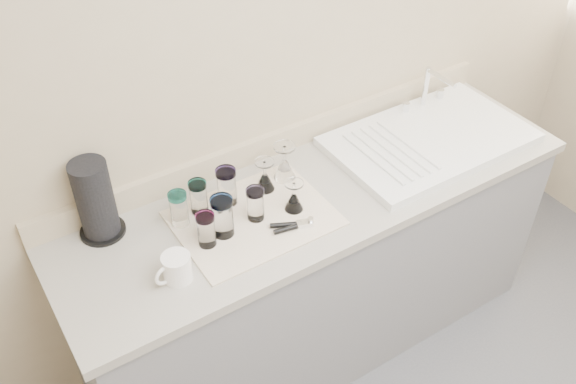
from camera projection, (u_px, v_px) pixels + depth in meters
counter_unit at (316, 270)px, 2.72m from camera, size 2.06×0.62×0.90m
sink_unit at (429, 139)px, 2.65m from camera, size 0.82×0.50×0.22m
dish_towel at (254, 218)px, 2.30m from camera, size 0.55×0.42×0.01m
tumbler_teal at (179, 208)px, 2.23m from camera, size 0.07×0.07×0.13m
tumbler_cyan at (199, 197)px, 2.28m from camera, size 0.07×0.07×0.13m
tumbler_purple at (227, 186)px, 2.31m from camera, size 0.07×0.07×0.15m
tumbler_magenta at (206, 229)px, 2.15m from camera, size 0.07×0.07×0.13m
tumbler_blue at (222, 216)px, 2.18m from camera, size 0.08×0.08×0.16m
tumbler_lavender at (255, 204)px, 2.25m from camera, size 0.07×0.07×0.13m
goblet_back_left at (265, 180)px, 2.39m from camera, size 0.07×0.07×0.13m
goblet_back_right at (284, 167)px, 2.44m from camera, size 0.08×0.08×0.15m
goblet_front_left at (294, 200)px, 2.30m from camera, size 0.07×0.07×0.12m
can_opener at (292, 226)px, 2.25m from camera, size 0.15×0.09×0.02m
white_mug at (176, 268)px, 2.05m from camera, size 0.14×0.11×0.10m
paper_towel_roll at (95, 200)px, 2.16m from camera, size 0.16×0.16×0.30m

